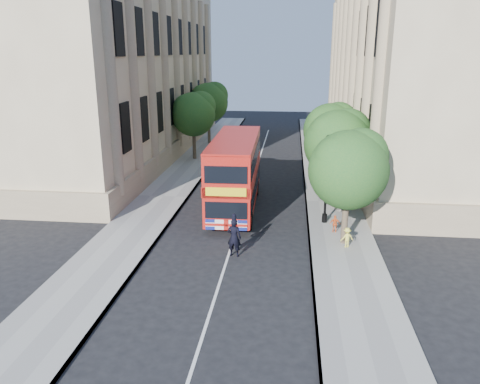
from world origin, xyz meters
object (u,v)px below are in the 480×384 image
(double_decker_bus, at_px, (235,171))
(police_constable, at_px, (234,237))
(box_van, at_px, (226,164))
(woman_pedestrian, at_px, (340,199))
(lamp_post, at_px, (326,183))

(double_decker_bus, height_order, police_constable, double_decker_bus)
(box_van, xyz_separation_m, woman_pedestrian, (7.98, -5.93, -0.63))
(lamp_post, distance_m, woman_pedestrian, 2.92)
(lamp_post, distance_m, police_constable, 7.04)
(double_decker_bus, bearing_deg, box_van, 102.02)
(woman_pedestrian, bearing_deg, box_van, -78.49)
(police_constable, xyz_separation_m, woman_pedestrian, (5.79, 7.18, -0.07))
(police_constable, bearing_deg, box_van, -70.67)
(double_decker_bus, relative_size, woman_pedestrian, 6.32)
(box_van, bearing_deg, double_decker_bus, -77.71)
(lamp_post, height_order, box_van, lamp_post)
(box_van, distance_m, police_constable, 13.30)
(police_constable, bearing_deg, double_decker_bus, -73.78)
(box_van, xyz_separation_m, police_constable, (2.19, -13.11, -0.56))
(woman_pedestrian, bearing_deg, lamp_post, 21.75)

